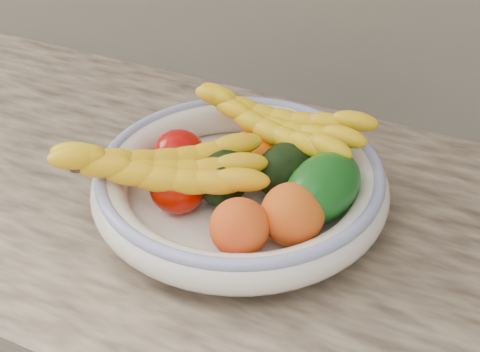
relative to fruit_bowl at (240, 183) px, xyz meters
The scene contains 14 objects.
fruit_bowl is the anchor object (origin of this frame).
clementine_back_left 0.09m from the fruit_bowl, 103.95° to the left, with size 0.05×0.05×0.04m, color #EB5104.
clementine_back_right 0.09m from the fruit_bowl, 71.16° to the left, with size 0.05×0.05×0.04m, color orange.
clementine_back_mid 0.07m from the fruit_bowl, 83.13° to the left, with size 0.06×0.06×0.05m, color #FC6205.
clementine_extra 0.06m from the fruit_bowl, 111.11° to the left, with size 0.05×0.05×0.04m, color #F26005.
tomato_left 0.10m from the fruit_bowl, behind, with size 0.07×0.07×0.06m, color #B20906.
tomato_near_left 0.09m from the fruit_bowl, 134.22° to the right, with size 0.07×0.07×0.06m, color #A90D00.
avocado_center 0.03m from the fruit_bowl, 140.54° to the right, with size 0.07×0.10×0.07m, color black.
avocado_right 0.07m from the fruit_bowl, 36.45° to the left, with size 0.07×0.10×0.07m, color black.
green_mango 0.12m from the fruit_bowl, ahead, with size 0.08×0.12×0.09m, color #0E4E13.
peach_front 0.11m from the fruit_bowl, 64.65° to the right, with size 0.07×0.07×0.07m, color orange.
peach_right 0.11m from the fruit_bowl, 29.19° to the right, with size 0.08×0.08×0.08m, color orange.
banana_bunch_back 0.10m from the fruit_bowl, 81.59° to the left, with size 0.27×0.11×0.08m, color yellow, non-canonical shape.
banana_bunch_front 0.11m from the fruit_bowl, 140.93° to the right, with size 0.29×0.11×0.08m, color yellow, non-canonical shape.
Camera 1 is at (0.31, 1.02, 1.47)m, focal length 50.00 mm.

